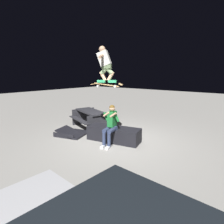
% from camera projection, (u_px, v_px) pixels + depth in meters
% --- Properties ---
extents(ground_plane, '(40.00, 40.00, 0.00)m').
position_uv_depth(ground_plane, '(117.00, 140.00, 6.63)').
color(ground_plane, gray).
extents(ledge_box_main, '(1.95, 1.03, 0.50)m').
position_uv_depth(ledge_box_main, '(114.00, 134.00, 6.51)').
color(ledge_box_main, black).
rests_on(ledge_box_main, ground).
extents(person_sitting_on_ledge, '(0.59, 0.78, 1.33)m').
position_uv_depth(person_sitting_on_ledge, '(111.00, 123.00, 6.05)').
color(person_sitting_on_ledge, '#2D3856').
rests_on(person_sitting_on_ledge, ground).
extents(skateboard, '(1.00, 0.64, 0.14)m').
position_uv_depth(skateboard, '(107.00, 85.00, 5.92)').
color(skateboard, '#AD8451').
extents(skater_airborne, '(0.62, 0.83, 1.12)m').
position_uv_depth(skater_airborne, '(105.00, 63.00, 5.80)').
color(skater_airborne, '#2D9E66').
extents(kicker_ramp, '(1.17, 1.03, 0.36)m').
position_uv_depth(kicker_ramp, '(71.00, 134.00, 7.10)').
color(kicker_ramp, black).
rests_on(kicker_ramp, ground).
extents(picnic_table_back, '(2.02, 1.79, 0.75)m').
position_uv_depth(picnic_table_back, '(91.00, 116.00, 8.08)').
color(picnic_table_back, '#28282D').
rests_on(picnic_table_back, ground).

